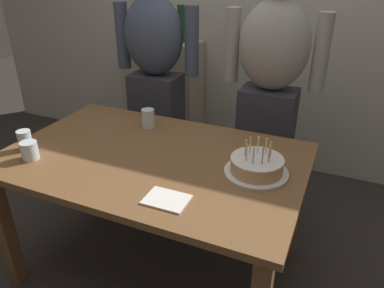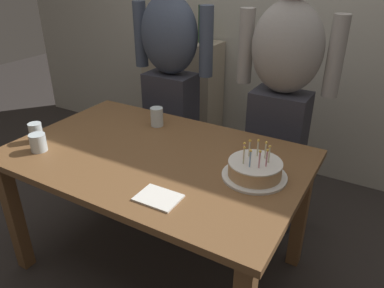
{
  "view_description": "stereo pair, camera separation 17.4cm",
  "coord_description": "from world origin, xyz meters",
  "px_view_note": "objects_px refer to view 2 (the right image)",
  "views": [
    {
      "loc": [
        0.84,
        -1.41,
        1.63
      ],
      "look_at": [
        0.21,
        0.02,
        0.84
      ],
      "focal_mm": 34.45,
      "sensor_mm": 36.0,
      "label": 1
    },
    {
      "loc": [
        0.99,
        -1.33,
        1.63
      ],
      "look_at": [
        0.21,
        0.02,
        0.84
      ],
      "focal_mm": 34.45,
      "sensor_mm": 36.0,
      "label": 2
    }
  ],
  "objects_px": {
    "water_glass_near": "(38,142)",
    "water_glass_side": "(36,132)",
    "birthday_cake": "(255,170)",
    "person_man_bearded": "(171,80)",
    "water_glass_far": "(157,117)",
    "person_woman_cardigan": "(281,100)",
    "napkin_stack": "(158,198)"
  },
  "relations": [
    {
      "from": "person_man_bearded",
      "to": "person_woman_cardigan",
      "type": "distance_m",
      "value": 0.79
    },
    {
      "from": "water_glass_near",
      "to": "napkin_stack",
      "type": "xyz_separation_m",
      "value": [
        0.78,
        -0.04,
        -0.04
      ]
    },
    {
      "from": "birthday_cake",
      "to": "water_glass_side",
      "type": "bearing_deg",
      "value": -168.04
    },
    {
      "from": "person_man_bearded",
      "to": "person_woman_cardigan",
      "type": "relative_size",
      "value": 1.0
    },
    {
      "from": "birthday_cake",
      "to": "water_glass_near",
      "type": "bearing_deg",
      "value": -163.42
    },
    {
      "from": "water_glass_near",
      "to": "water_glass_side",
      "type": "distance_m",
      "value": 0.12
    },
    {
      "from": "napkin_stack",
      "to": "person_man_bearded",
      "type": "bearing_deg",
      "value": 120.7
    },
    {
      "from": "water_glass_side",
      "to": "birthday_cake",
      "type": "bearing_deg",
      "value": 11.96
    },
    {
      "from": "birthday_cake",
      "to": "person_man_bearded",
      "type": "height_order",
      "value": "person_man_bearded"
    },
    {
      "from": "water_glass_near",
      "to": "water_glass_side",
      "type": "bearing_deg",
      "value": 145.31
    },
    {
      "from": "birthday_cake",
      "to": "water_glass_far",
      "type": "xyz_separation_m",
      "value": [
        -0.71,
        0.25,
        0.02
      ]
    },
    {
      "from": "birthday_cake",
      "to": "water_glass_side",
      "type": "distance_m",
      "value": 1.18
    },
    {
      "from": "person_man_bearded",
      "to": "water_glass_far",
      "type": "bearing_deg",
      "value": 113.29
    },
    {
      "from": "water_glass_near",
      "to": "napkin_stack",
      "type": "distance_m",
      "value": 0.78
    },
    {
      "from": "water_glass_far",
      "to": "napkin_stack",
      "type": "bearing_deg",
      "value": -54.58
    },
    {
      "from": "water_glass_near",
      "to": "water_glass_far",
      "type": "distance_m",
      "value": 0.66
    },
    {
      "from": "napkin_stack",
      "to": "person_woman_cardigan",
      "type": "xyz_separation_m",
      "value": [
        0.17,
        1.05,
        0.13
      ]
    },
    {
      "from": "water_glass_far",
      "to": "birthday_cake",
      "type": "bearing_deg",
      "value": -19.62
    },
    {
      "from": "water_glass_side",
      "to": "person_man_bearded",
      "type": "relative_size",
      "value": 0.06
    },
    {
      "from": "person_woman_cardigan",
      "to": "birthday_cake",
      "type": "bearing_deg",
      "value": 99.36
    },
    {
      "from": "birthday_cake",
      "to": "person_woman_cardigan",
      "type": "xyz_separation_m",
      "value": [
        -0.11,
        0.69,
        0.1
      ]
    },
    {
      "from": "water_glass_far",
      "to": "person_man_bearded",
      "type": "bearing_deg",
      "value": 113.29
    },
    {
      "from": "birthday_cake",
      "to": "water_glass_near",
      "type": "distance_m",
      "value": 1.1
    },
    {
      "from": "person_man_bearded",
      "to": "birthday_cake",
      "type": "bearing_deg",
      "value": 142.47
    },
    {
      "from": "water_glass_near",
      "to": "water_glass_side",
      "type": "relative_size",
      "value": 0.88
    },
    {
      "from": "water_glass_side",
      "to": "person_woman_cardigan",
      "type": "xyz_separation_m",
      "value": [
        1.04,
        0.94,
        0.08
      ]
    },
    {
      "from": "water_glass_side",
      "to": "person_man_bearded",
      "type": "xyz_separation_m",
      "value": [
        0.25,
        0.94,
        0.08
      ]
    },
    {
      "from": "napkin_stack",
      "to": "person_woman_cardigan",
      "type": "bearing_deg",
      "value": 81.05
    },
    {
      "from": "birthday_cake",
      "to": "person_man_bearded",
      "type": "relative_size",
      "value": 0.18
    },
    {
      "from": "birthday_cake",
      "to": "water_glass_far",
      "type": "distance_m",
      "value": 0.76
    },
    {
      "from": "person_man_bearded",
      "to": "person_woman_cardigan",
      "type": "height_order",
      "value": "same"
    },
    {
      "from": "water_glass_near",
      "to": "person_man_bearded",
      "type": "relative_size",
      "value": 0.06
    }
  ]
}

